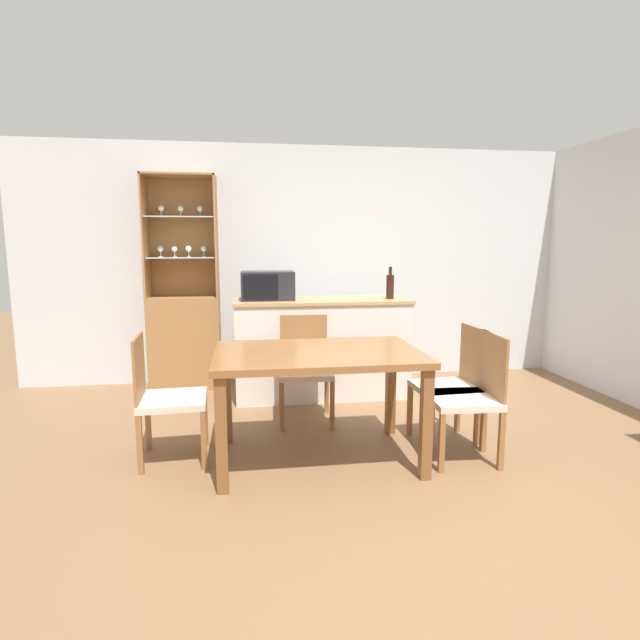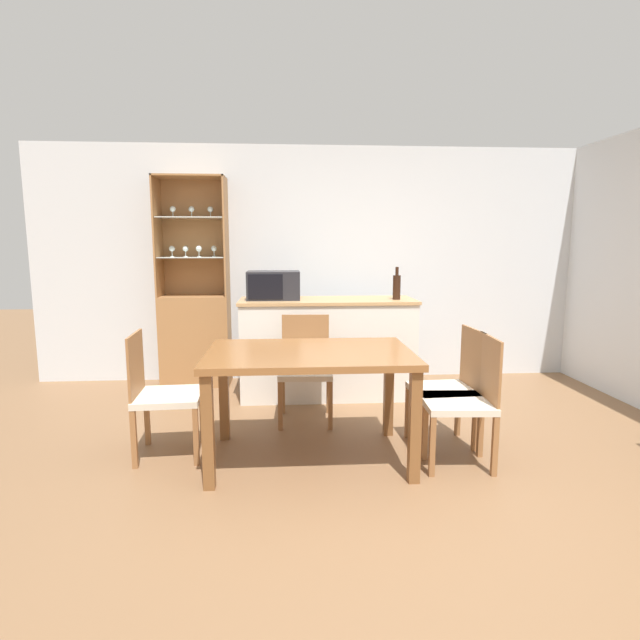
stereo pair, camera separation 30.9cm
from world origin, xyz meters
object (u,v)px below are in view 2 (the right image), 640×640
(dining_chair_side_right_near, at_px, (463,400))
(microwave, at_px, (273,285))
(dining_chair_side_right_far, at_px, (450,388))
(dining_chair_head_far, at_px, (305,368))
(display_cabinet, at_px, (196,325))
(dining_chair_side_left_far, at_px, (162,394))
(dining_table, at_px, (310,365))
(wine_bottle, at_px, (397,286))

(dining_chair_side_right_near, height_order, microwave, microwave)
(dining_chair_side_right_far, bearing_deg, dining_chair_head_far, 54.57)
(display_cabinet, relative_size, dining_chair_side_left_far, 2.46)
(dining_table, bearing_deg, dining_chair_head_far, 89.84)
(wine_bottle, bearing_deg, dining_chair_side_right_near, -85.19)
(dining_chair_side_left_far, bearing_deg, microwave, 147.73)
(dining_chair_side_right_near, xyz_separation_m, dining_chair_side_right_far, (0.00, 0.28, 0.00))
(wine_bottle, bearing_deg, dining_chair_side_right_far, -84.13)
(dining_chair_side_right_near, xyz_separation_m, microwave, (-1.32, 1.66, 0.66))
(microwave, bearing_deg, dining_chair_side_left_far, -119.03)
(dining_chair_head_far, relative_size, dining_chair_side_left_far, 1.00)
(dining_table, relative_size, dining_chair_head_far, 1.58)
(dining_chair_head_far, bearing_deg, dining_chair_side_left_far, 35.26)
(dining_chair_side_right_near, distance_m, wine_bottle, 1.69)
(dining_chair_head_far, distance_m, wine_bottle, 1.27)
(dining_table, bearing_deg, dining_chair_side_left_far, 172.59)
(display_cabinet, xyz_separation_m, wine_bottle, (2.04, -0.59, 0.45))
(microwave, relative_size, wine_bottle, 1.61)
(dining_chair_side_left_far, height_order, microwave, microwave)
(microwave, bearing_deg, dining_chair_side_right_far, -46.12)
(dining_chair_side_left_far, height_order, dining_chair_side_right_far, same)
(display_cabinet, bearing_deg, dining_table, -60.61)
(wine_bottle, bearing_deg, dining_table, -122.92)
(dining_chair_head_far, height_order, dining_chair_side_right_near, same)
(dining_table, distance_m, microwave, 1.60)
(dining_chair_head_far, distance_m, dining_chair_side_left_far, 1.24)
(wine_bottle, bearing_deg, dining_chair_side_left_far, -146.92)
(dining_chair_side_right_far, xyz_separation_m, wine_bottle, (-0.13, 1.27, 0.64))
(dining_chair_head_far, xyz_separation_m, wine_bottle, (0.91, 0.61, 0.64))
(display_cabinet, height_order, dining_chair_side_right_far, display_cabinet)
(dining_table, height_order, dining_chair_head_far, dining_chair_head_far)
(dining_table, xyz_separation_m, microwave, (-0.28, 1.52, 0.43))
(dining_chair_side_left_far, distance_m, wine_bottle, 2.42)
(dining_table, height_order, microwave, microwave)
(dining_table, bearing_deg, dining_chair_side_right_near, -7.71)
(dining_chair_side_left_far, height_order, wine_bottle, wine_bottle)
(dining_chair_side_right_far, bearing_deg, wine_bottle, 2.93)
(dining_chair_side_right_near, bearing_deg, wine_bottle, 8.10)
(dining_chair_side_right_near, distance_m, microwave, 2.22)
(dining_table, distance_m, wine_bottle, 1.73)
(dining_chair_head_far, bearing_deg, dining_table, 92.52)
(display_cabinet, height_order, dining_chair_head_far, display_cabinet)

